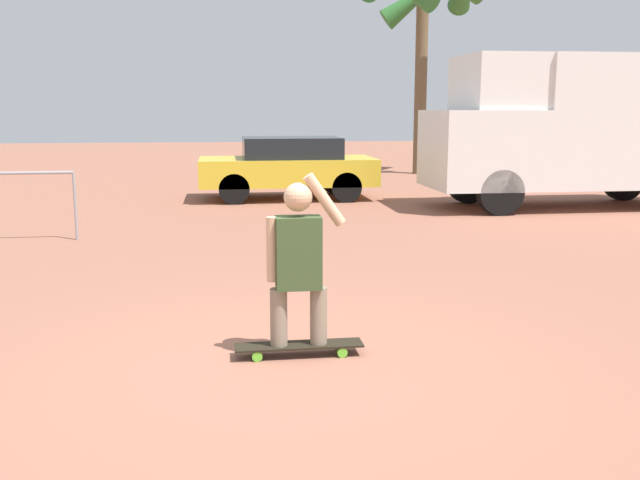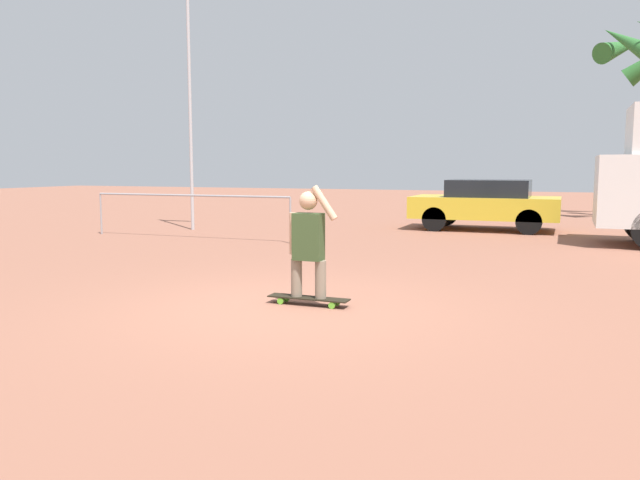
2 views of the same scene
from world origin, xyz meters
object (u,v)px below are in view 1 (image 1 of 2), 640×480
(parked_car_yellow, at_px, (288,166))
(camper_van, at_px, (576,126))
(skateboard, at_px, (299,346))
(person_skateboarder, at_px, (298,256))

(parked_car_yellow, bearing_deg, camper_van, -21.53)
(skateboard, xyz_separation_m, camper_van, (6.63, 8.31, 1.59))
(person_skateboarder, distance_m, parked_car_yellow, 10.60)
(person_skateboarder, bearing_deg, skateboard, -0.00)
(skateboard, distance_m, camper_van, 10.75)
(person_skateboarder, xyz_separation_m, parked_car_yellow, (0.92, 10.56, -0.09))
(camper_van, distance_m, parked_car_yellow, 6.21)
(skateboard, xyz_separation_m, parked_car_yellow, (0.92, 10.56, 0.66))
(person_skateboarder, height_order, parked_car_yellow, person_skateboarder)
(skateboard, distance_m, person_skateboarder, 0.76)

